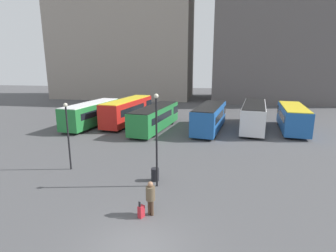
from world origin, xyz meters
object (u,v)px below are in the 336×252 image
object	(u,v)px
bus_2	(155,117)
bus_5	(293,117)
trash_bin	(155,174)
bus_1	(128,110)
lamp_post_0	(68,130)
lamp_post_1	(157,134)
bus_0	(92,113)
traveler	(150,195)
bus_4	(254,115)
bus_3	(210,117)
suitcase	(141,211)

from	to	relation	value
bus_2	bus_5	size ratio (longest dim) A/B	1.14
bus_5	trash_bin	world-z (taller)	bus_5
trash_bin	bus_1	bearing A→B (deg)	113.79
lamp_post_0	lamp_post_1	world-z (taller)	lamp_post_1
bus_2	lamp_post_1	world-z (taller)	lamp_post_1
bus_0	trash_bin	world-z (taller)	bus_0
traveler	lamp_post_0	world-z (taller)	lamp_post_0
bus_4	traveler	size ratio (longest dim) A/B	6.10
bus_1	bus_2	world-z (taller)	bus_1
bus_0	bus_3	size ratio (longest dim) A/B	1.04
traveler	bus_3	bearing A→B (deg)	16.22
bus_1	lamp_post_1	world-z (taller)	lamp_post_1
trash_bin	bus_2	bearing A→B (deg)	102.45
bus_0	traveler	xyz separation A→B (m)	(11.99, -18.51, -0.51)
suitcase	lamp_post_0	distance (m)	8.90
lamp_post_0	lamp_post_1	size ratio (longest dim) A/B	0.84
traveler	lamp_post_1	bearing A→B (deg)	30.74
bus_2	traveler	bearing A→B (deg)	-159.98
bus_4	bus_5	size ratio (longest dim) A/B	1.18
traveler	bus_2	bearing A→B (deg)	35.91
bus_4	traveler	bearing A→B (deg)	168.38
bus_0	bus_4	size ratio (longest dim) A/B	0.92
suitcase	lamp_post_1	distance (m)	4.71
bus_0	bus_5	bearing A→B (deg)	-79.34
suitcase	bus_2	bearing A→B (deg)	34.47
bus_0	bus_3	distance (m)	14.56
bus_1	lamp_post_0	size ratio (longest dim) A/B	2.22
bus_3	suitcase	size ratio (longest dim) A/B	10.85
bus_1	trash_bin	distance (m)	18.13
suitcase	lamp_post_0	size ratio (longest dim) A/B	0.18
bus_2	traveler	xyz separation A→B (m)	(3.76, -18.00, -0.42)
lamp_post_1	trash_bin	bearing A→B (deg)	110.93
bus_0	bus_4	distance (m)	19.83
trash_bin	bus_3	bearing A→B (deg)	77.42
bus_5	lamp_post_0	xyz separation A→B (m)	(-19.21, -15.27, 1.37)
bus_2	traveler	distance (m)	18.40
lamp_post_1	bus_4	bearing A→B (deg)	64.80
bus_1	lamp_post_0	distance (m)	15.79
traveler	lamp_post_0	xyz separation A→B (m)	(-7.18, 4.84, 1.85)
bus_5	suitcase	bearing A→B (deg)	156.21
traveler	lamp_post_1	distance (m)	4.01
bus_5	lamp_post_0	world-z (taller)	lamp_post_0
bus_5	lamp_post_1	distance (m)	21.03
bus_0	bus_1	size ratio (longest dim) A/B	0.94
suitcase	trash_bin	bearing A→B (deg)	27.56
bus_0	bus_1	distance (m)	4.52
bus_0	bus_3	xyz separation A→B (m)	(14.56, 0.05, 0.02)
bus_4	lamp_post_1	distance (m)	19.15
bus_1	bus_2	bearing A→B (deg)	-114.03
bus_4	bus_3	bearing A→B (deg)	119.56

